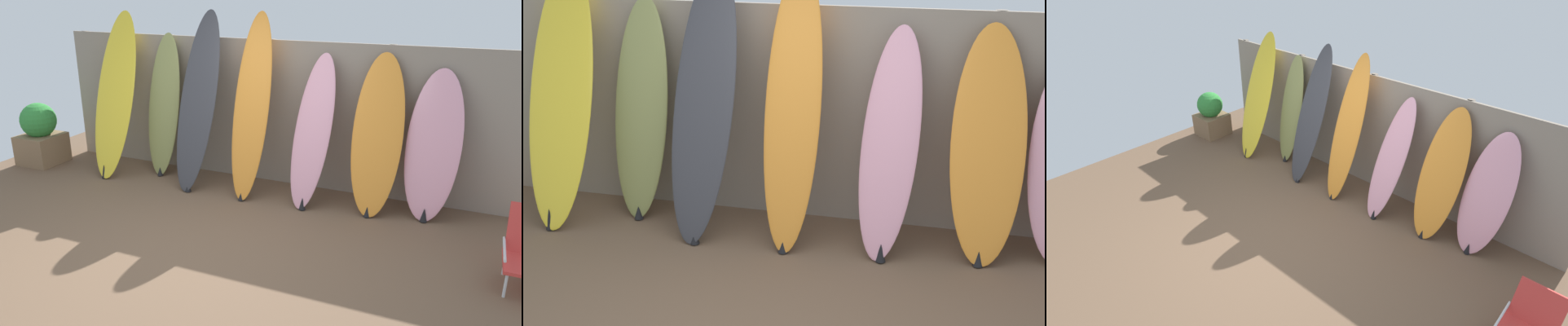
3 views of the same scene
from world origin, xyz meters
The scene contains 7 objects.
fence_back centered at (0.00, 2.01, 0.90)m, with size 6.08×0.11×1.80m.
surfboard_yellow_0 centered at (-2.02, 1.52, 1.04)m, with size 0.62×0.91×2.11m.
surfboard_olive_1 centered at (-1.40, 1.71, 0.92)m, with size 0.54×0.48×1.85m.
surfboard_charcoal_2 centered at (-0.76, 1.51, 1.06)m, with size 0.57×0.81×2.15m.
surfboard_orange_3 centered at (-0.05, 1.52, 1.06)m, with size 0.46×0.75×2.15m.
surfboard_pink_4 centered at (0.70, 1.54, 0.84)m, with size 0.51×0.74×1.71m.
surfboard_orange_5 centered at (1.42, 1.62, 0.86)m, with size 0.58×0.67×1.74m.
Camera 2 is at (1.20, -3.68, 2.56)m, focal length 50.00 mm.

